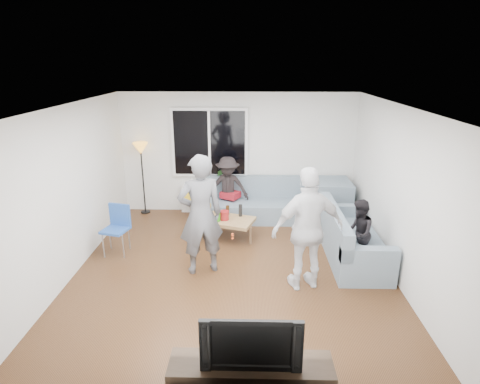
{
  "coord_description": "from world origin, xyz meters",
  "views": [
    {
      "loc": [
        0.26,
        -5.63,
        3.23
      ],
      "look_at": [
        0.1,
        0.6,
        1.15
      ],
      "focal_mm": 29.81,
      "sensor_mm": 36.0,
      "label": 1
    }
  ],
  "objects_px": {
    "sofa_right_section": "(354,234)",
    "side_chair": "(115,231)",
    "player_left": "(201,215)",
    "spectator_right": "(358,233)",
    "coffee_table": "(224,228)",
    "spectator_back": "(228,188)",
    "player_right": "(308,229)",
    "sofa_back_section": "(260,200)",
    "floor_lamp": "(143,179)",
    "television": "(251,339)",
    "tv_console": "(251,381)"
  },
  "relations": [
    {
      "from": "sofa_right_section",
      "to": "side_chair",
      "type": "xyz_separation_m",
      "value": [
        -4.07,
        0.04,
        0.01
      ]
    },
    {
      "from": "player_left",
      "to": "side_chair",
      "type": "bearing_deg",
      "value": -39.52
    },
    {
      "from": "side_chair",
      "to": "player_left",
      "type": "bearing_deg",
      "value": -5.03
    },
    {
      "from": "spectator_right",
      "to": "sofa_right_section",
      "type": "bearing_deg",
      "value": -167.8
    },
    {
      "from": "coffee_table",
      "to": "player_left",
      "type": "height_order",
      "value": "player_left"
    },
    {
      "from": "coffee_table",
      "to": "spectator_back",
      "type": "height_order",
      "value": "spectator_back"
    },
    {
      "from": "side_chair",
      "to": "player_right",
      "type": "distance_m",
      "value": 3.33
    },
    {
      "from": "sofa_back_section",
      "to": "player_right",
      "type": "bearing_deg",
      "value": -76.65
    },
    {
      "from": "coffee_table",
      "to": "player_left",
      "type": "relative_size",
      "value": 0.57
    },
    {
      "from": "floor_lamp",
      "to": "television",
      "type": "bearing_deg",
      "value": -65.2
    },
    {
      "from": "coffee_table",
      "to": "sofa_right_section",
      "type": "bearing_deg",
      "value": -17.63
    },
    {
      "from": "tv_console",
      "to": "sofa_right_section",
      "type": "bearing_deg",
      "value": 60.45
    },
    {
      "from": "floor_lamp",
      "to": "player_left",
      "type": "bearing_deg",
      "value": -58.23
    },
    {
      "from": "player_right",
      "to": "spectator_back",
      "type": "bearing_deg",
      "value": -79.58
    },
    {
      "from": "player_right",
      "to": "sofa_right_section",
      "type": "bearing_deg",
      "value": -149.89
    },
    {
      "from": "spectator_right",
      "to": "television",
      "type": "xyz_separation_m",
      "value": [
        -1.73,
        -2.8,
        0.15
      ]
    },
    {
      "from": "coffee_table",
      "to": "player_right",
      "type": "height_order",
      "value": "player_right"
    },
    {
      "from": "spectator_right",
      "to": "tv_console",
      "type": "relative_size",
      "value": 0.7
    },
    {
      "from": "tv_console",
      "to": "spectator_back",
      "type": "bearing_deg",
      "value": 95.77
    },
    {
      "from": "player_left",
      "to": "tv_console",
      "type": "distance_m",
      "value": 2.76
    },
    {
      "from": "side_chair",
      "to": "tv_console",
      "type": "height_order",
      "value": "side_chair"
    },
    {
      "from": "floor_lamp",
      "to": "tv_console",
      "type": "bearing_deg",
      "value": -65.2
    },
    {
      "from": "player_left",
      "to": "tv_console",
      "type": "bearing_deg",
      "value": 87.31
    },
    {
      "from": "player_right",
      "to": "spectator_back",
      "type": "relative_size",
      "value": 1.37
    },
    {
      "from": "sofa_back_section",
      "to": "player_right",
      "type": "height_order",
      "value": "player_right"
    },
    {
      "from": "sofa_back_section",
      "to": "coffee_table",
      "type": "height_order",
      "value": "sofa_back_section"
    },
    {
      "from": "coffee_table",
      "to": "spectator_back",
      "type": "relative_size",
      "value": 0.82
    },
    {
      "from": "side_chair",
      "to": "coffee_table",
      "type": "bearing_deg",
      "value": 34.88
    },
    {
      "from": "coffee_table",
      "to": "tv_console",
      "type": "distance_m",
      "value": 3.8
    },
    {
      "from": "spectator_right",
      "to": "television",
      "type": "relative_size",
      "value": 1.17
    },
    {
      "from": "sofa_right_section",
      "to": "spectator_right",
      "type": "distance_m",
      "value": 0.29
    },
    {
      "from": "floor_lamp",
      "to": "sofa_back_section",
      "type": "bearing_deg",
      "value": -6.45
    },
    {
      "from": "sofa_back_section",
      "to": "spectator_right",
      "type": "bearing_deg",
      "value": -51.81
    },
    {
      "from": "side_chair",
      "to": "floor_lamp",
      "type": "xyz_separation_m",
      "value": [
        0.0,
        1.95,
        0.35
      ]
    },
    {
      "from": "sofa_right_section",
      "to": "spectator_right",
      "type": "height_order",
      "value": "spectator_right"
    },
    {
      "from": "sofa_back_section",
      "to": "spectator_back",
      "type": "relative_size",
      "value": 1.72
    },
    {
      "from": "spectator_back",
      "to": "tv_console",
      "type": "xyz_separation_m",
      "value": [
        0.49,
        -4.8,
        -0.45
      ]
    },
    {
      "from": "sofa_back_section",
      "to": "player_left",
      "type": "height_order",
      "value": "player_left"
    },
    {
      "from": "spectator_back",
      "to": "tv_console",
      "type": "bearing_deg",
      "value": -84.37
    },
    {
      "from": "sofa_back_section",
      "to": "player_right",
      "type": "xyz_separation_m",
      "value": [
        0.63,
        -2.65,
        0.5
      ]
    },
    {
      "from": "player_left",
      "to": "television",
      "type": "distance_m",
      "value": 2.67
    },
    {
      "from": "sofa_right_section",
      "to": "player_right",
      "type": "bearing_deg",
      "value": 135.55
    },
    {
      "from": "player_right",
      "to": "spectator_back",
      "type": "height_order",
      "value": "player_right"
    },
    {
      "from": "player_right",
      "to": "tv_console",
      "type": "relative_size",
      "value": 1.15
    },
    {
      "from": "player_left",
      "to": "spectator_right",
      "type": "bearing_deg",
      "value": 166.21
    },
    {
      "from": "coffee_table",
      "to": "floor_lamp",
      "type": "relative_size",
      "value": 0.71
    },
    {
      "from": "sofa_right_section",
      "to": "television",
      "type": "xyz_separation_m",
      "value": [
        -1.73,
        -3.06,
        0.29
      ]
    },
    {
      "from": "sofa_right_section",
      "to": "side_chair",
      "type": "height_order",
      "value": "side_chair"
    },
    {
      "from": "floor_lamp",
      "to": "player_left",
      "type": "xyz_separation_m",
      "value": [
        1.56,
        -2.52,
        0.18
      ]
    },
    {
      "from": "player_left",
      "to": "spectator_back",
      "type": "xyz_separation_m",
      "value": [
        0.29,
        2.26,
        -0.29
      ]
    }
  ]
}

